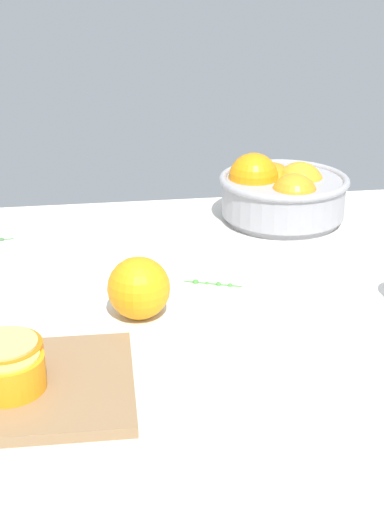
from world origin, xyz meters
The scene contains 7 objects.
ground_plane centered at (0.00, 0.00, -1.50)cm, with size 124.42×95.29×3.00cm, color silver.
fruit_bowl centered at (20.48, 34.21, 4.93)cm, with size 21.82×21.82×11.52cm.
cutting_board centered at (-21.57, -13.06, 0.64)cm, with size 26.87×18.88×1.28cm, color olive.
orange_half_0 centered at (-21.11, -13.97, 3.23)cm, with size 7.80×7.80×3.97cm.
orange_half_1 centered at (-21.52, -12.01, 3.43)cm, with size 8.18×8.18×4.36cm.
loose_orange_2 centered at (-6.23, 2.43, 3.98)cm, with size 7.97×7.97×7.97cm, color orange.
herb_sprig_1 centered at (4.42, 10.57, 0.26)cm, with size 7.74×3.21×0.93cm.
Camera 1 is at (-11.87, -81.98, 44.33)cm, focal length 52.31 mm.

